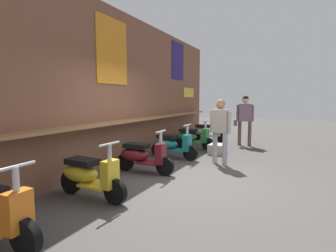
{
  "coord_description": "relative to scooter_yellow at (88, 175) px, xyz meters",
  "views": [
    {
      "loc": [
        -4.83,
        -1.98,
        1.65
      ],
      "look_at": [
        1.9,
        1.32,
        0.87
      ],
      "focal_mm": 28.03,
      "sensor_mm": 36.0,
      "label": 1
    }
  ],
  "objects": [
    {
      "name": "scooter_yellow",
      "position": [
        0.0,
        0.0,
        0.0
      ],
      "size": [
        0.47,
        1.4,
        0.97
      ],
      "rotation": [
        0.0,
        0.0,
        -1.62
      ],
      "color": "gold",
      "rests_on": "ground_plane"
    },
    {
      "name": "shopper_browsing",
      "position": [
        3.17,
        -1.38,
        0.62
      ],
      "size": [
        0.29,
        0.55,
        1.64
      ],
      "rotation": [
        0.0,
        0.0,
        2.92
      ],
      "color": "#999EA8",
      "rests_on": "ground_plane"
    },
    {
      "name": "scooter_silver",
      "position": [
        6.36,
        -0.0,
        0.0
      ],
      "size": [
        0.47,
        1.4,
        0.97
      ],
      "rotation": [
        0.0,
        0.0,
        -1.52
      ],
      "color": "#B2B5BA",
      "rests_on": "ground_plane"
    },
    {
      "name": "shopper_with_handbag",
      "position": [
        6.15,
        -1.45,
        0.69
      ],
      "size": [
        0.41,
        0.68,
        1.75
      ],
      "rotation": [
        0.0,
        0.0,
        3.43
      ],
      "color": "brown",
      "rests_on": "ground_plane"
    },
    {
      "name": "market_stall_facade",
      "position": [
        1.61,
        0.94,
        1.49
      ],
      "size": [
        12.49,
        0.61,
        3.76
      ],
      "color": "brown",
      "rests_on": "ground_plane"
    },
    {
      "name": "scooter_maroon",
      "position": [
        1.67,
        0.0,
        0.0
      ],
      "size": [
        0.47,
        1.4,
        0.97
      ],
      "rotation": [
        0.0,
        0.0,
        -1.53
      ],
      "color": "maroon",
      "rests_on": "ground_plane"
    },
    {
      "name": "scooter_green",
      "position": [
        4.78,
        0.0,
        0.0
      ],
      "size": [
        0.46,
        1.4,
        0.97
      ],
      "rotation": [
        0.0,
        0.0,
        -1.59
      ],
      "color": "#237533",
      "rests_on": "ground_plane"
    },
    {
      "name": "scooter_teal",
      "position": [
        3.23,
        0.0,
        0.0
      ],
      "size": [
        0.46,
        1.4,
        0.97
      ],
      "rotation": [
        0.0,
        0.0,
        -1.61
      ],
      "color": "#197075",
      "rests_on": "ground_plane"
    },
    {
      "name": "merchandise_crate",
      "position": [
        4.4,
        -0.96,
        -0.24
      ],
      "size": [
        0.54,
        0.43,
        0.29
      ],
      "primitive_type": "cube",
      "rotation": [
        0.0,
        0.0,
        0.0
      ],
      "color": "#B2A899",
      "rests_on": "ground_plane"
    },
    {
      "name": "ground_plane",
      "position": [
        1.61,
        -1.08,
        -0.39
      ],
      "size": [
        34.96,
        34.96,
        0.0
      ],
      "primitive_type": "plane",
      "color": "#474442"
    }
  ]
}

